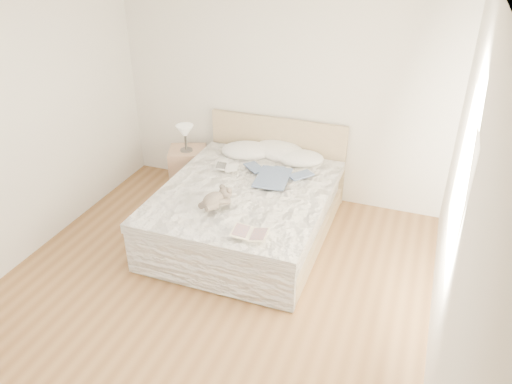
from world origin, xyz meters
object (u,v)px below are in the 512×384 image
Objects in this scene: photo_book at (227,168)px; childrens_book at (250,234)px; bed at (248,209)px; table_lamp at (185,133)px; teddy_bear at (214,205)px; nightstand at (189,169)px.

photo_book is 0.83× the size of childrens_book.
table_lamp is (-1.07, 0.64, 0.49)m from bed.
photo_book is at bearing -28.31° from table_lamp.
teddy_bear is at bearing -103.62° from bed.
childrens_book is (0.36, -0.89, 0.32)m from bed.
nightstand is at bearing 147.92° from bed.
table_lamp reaches higher than teddy_bear.
table_lamp is at bearing 135.58° from photo_book.
bed is 3.83× the size of nightstand.
bed is at bearing -51.49° from photo_book.
bed is at bearing -30.78° from table_lamp.
table_lamp is at bearing 147.65° from teddy_bear.
childrens_book is 1.08× the size of teddy_bear.
table_lamp is at bearing 126.83° from childrens_book.
childrens_book is 0.59m from teddy_bear.
bed is 0.69m from teddy_bear.
bed is 6.30× the size of childrens_book.
photo_book is (0.71, -0.38, -0.17)m from table_lamp.
nightstand is 0.52m from table_lamp.
nightstand is 1.61m from teddy_bear.
bed is 1.27m from nightstand.
photo_book is 0.86m from teddy_bear.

